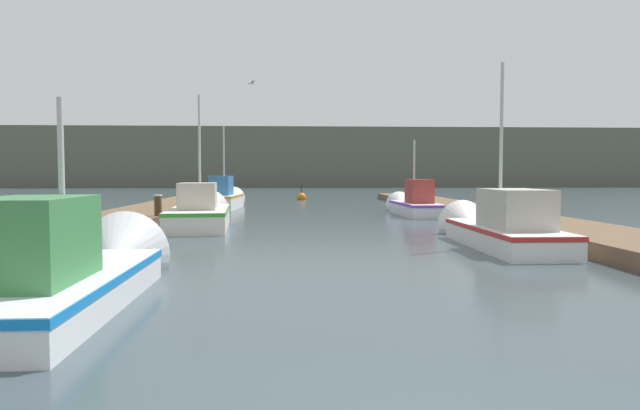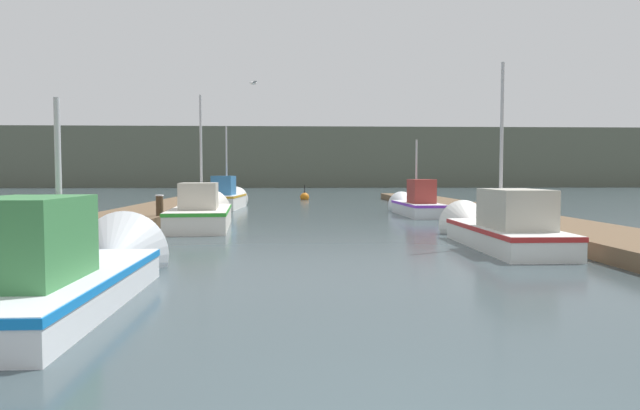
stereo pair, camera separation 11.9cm
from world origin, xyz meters
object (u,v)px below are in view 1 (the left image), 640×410
Objects in this scene: mooring_piling_3 at (495,211)px; fishing_boat_2 at (201,213)px; fishing_boat_3 at (412,204)px; mooring_piling_2 at (218,191)px; seagull_lead at (251,83)px; fishing_boat_1 at (496,227)px; fishing_boat_0 at (75,270)px; channel_buoy at (302,197)px; fishing_boat_4 at (225,198)px; mooring_piling_0 at (158,211)px.

fishing_boat_2 is at bearing 166.66° from mooring_piling_3.
fishing_boat_3 is 3.82× the size of mooring_piling_2.
fishing_boat_1 is at bearing 10.28° from seagull_lead.
fishing_boat_2 is at bearing 88.95° from fishing_boat_0.
fishing_boat_2 is (-7.92, 5.40, -0.00)m from fishing_boat_1.
seagull_lead reaches higher than channel_buoy.
fishing_boat_0 is 10.86m from fishing_boat_2.
fishing_boat_2 is 5.46× the size of channel_buoy.
fishing_boat_3 reaches higher than fishing_boat_0.
fishing_boat_0 is 5.10× the size of channel_buoy.
fishing_boat_3 is 4.43× the size of mooring_piling_3.
fishing_boat_4 is 4.58× the size of channel_buoy.
mooring_piling_2 reaches higher than mooring_piling_0.
seagull_lead is at bearing -175.46° from fishing_boat_3.
mooring_piling_3 is (9.15, 8.70, 0.23)m from fishing_boat_0.
mooring_piling_0 is 13.81m from mooring_piling_2.
channel_buoy is (3.69, 18.65, -0.27)m from fishing_boat_2.
fishing_boat_3 is 4.97× the size of channel_buoy.
fishing_boat_4 reaches higher than fishing_boat_3.
fishing_boat_4 is (-0.33, 9.72, 0.07)m from fishing_boat_2.
fishing_boat_3 is 12.77m from mooring_piling_2.
channel_buoy is at bearing 45.82° from mooring_piling_2.
fishing_boat_3 is 1.09× the size of fishing_boat_4.
mooring_piling_2 is 1.30× the size of channel_buoy.
fishing_boat_1 reaches higher than channel_buoy.
mooring_piling_0 is (-9.47, -5.03, 0.09)m from fishing_boat_3.
fishing_boat_0 is at bearing -87.45° from mooring_piling_2.
fishing_boat_2 reaches higher than fishing_boat_0.
channel_buoy is (4.01, 8.93, -0.34)m from fishing_boat_4.
fishing_boat_1 is 24.42m from channel_buoy.
fishing_boat_3 is at bearing 89.03° from fishing_boat_1.
fishing_boat_0 is at bearing -85.76° from fishing_boat_4.
mooring_piling_2 is at bearing 90.27° from fishing_boat_2.
fishing_boat_0 is 9.68m from fishing_boat_1.
fishing_boat_1 is at bearing -92.54° from fishing_boat_3.
mooring_piling_2 is at bearing 89.18° from mooring_piling_0.
fishing_boat_1 reaches higher than fishing_boat_3.
fishing_boat_0 is 24.54m from mooring_piling_2.
mooring_piling_0 is at bearing 150.57° from fishing_boat_1.
mooring_piling_0 is (-1.04, -9.87, 0.01)m from fishing_boat_4.
seagull_lead reaches higher than mooring_piling_0.
fishing_boat_3 reaches higher than mooring_piling_2.
fishing_boat_1 is 4.57× the size of mooring_piling_3.
seagull_lead reaches higher than fishing_boat_0.
fishing_boat_1 is at bearing -80.01° from channel_buoy.
fishing_boat_3 is 9.99× the size of seagull_lead.
fishing_boat_0 is at bearing -136.44° from mooring_piling_3.
fishing_boat_1 is 5.13× the size of channel_buoy.
seagull_lead is at bearing 140.55° from mooring_piling_3.
mooring_piling_2 is 2.61× the size of seagull_lead.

